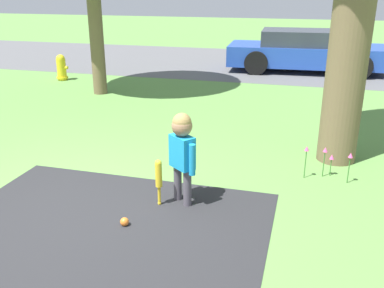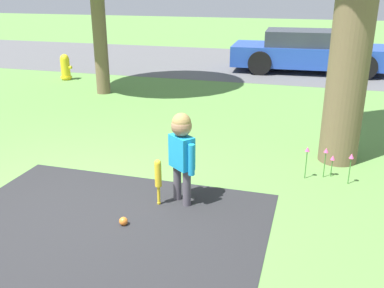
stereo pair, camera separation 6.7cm
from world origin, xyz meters
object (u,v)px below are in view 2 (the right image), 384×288
object	(u,v)px
child	(182,146)
fire_hydrant	(65,67)
baseball_bat	(158,176)
sports_ball	(123,221)
parked_car	(309,52)

from	to	relation	value
child	fire_hydrant	xyz separation A→B (m)	(-4.95, 5.59, -0.36)
baseball_bat	sports_ball	size ratio (longest dim) A/B	6.08
baseball_bat	parked_car	xyz separation A→B (m)	(1.30, 8.70, 0.21)
child	fire_hydrant	size ratio (longest dim) A/B	1.59
child	fire_hydrant	world-z (taller)	child
sports_ball	child	bearing A→B (deg)	56.67
baseball_bat	parked_car	bearing A→B (deg)	81.52
child	baseball_bat	world-z (taller)	child
fire_hydrant	parked_car	distance (m)	6.72
baseball_bat	fire_hydrant	world-z (taller)	fire_hydrant
sports_ball	fire_hydrant	world-z (taller)	fire_hydrant
sports_ball	fire_hydrant	bearing A→B (deg)	125.96
sports_ball	parked_car	world-z (taller)	parked_car
fire_hydrant	child	bearing A→B (deg)	-48.46
baseball_bat	child	bearing A→B (deg)	28.86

